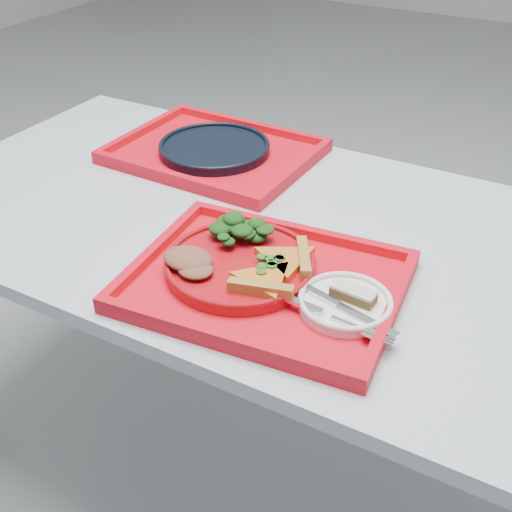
% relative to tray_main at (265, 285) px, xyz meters
% --- Properties ---
extents(ground, '(10.00, 10.00, 0.00)m').
position_rel_tray_main_xyz_m(ground, '(-0.07, 0.19, -0.76)').
color(ground, '#94979C').
rests_on(ground, ground).
extents(table, '(1.60, 0.80, 0.75)m').
position_rel_tray_main_xyz_m(table, '(-0.07, 0.19, -0.08)').
color(table, '#A8B1BC').
rests_on(table, ground).
extents(tray_main, '(0.48, 0.39, 0.01)m').
position_rel_tray_main_xyz_m(tray_main, '(0.00, 0.00, 0.00)').
color(tray_main, red).
rests_on(tray_main, table).
extents(tray_far, '(0.46, 0.36, 0.01)m').
position_rel_tray_main_xyz_m(tray_far, '(-0.35, 0.40, 0.00)').
color(tray_far, red).
rests_on(tray_far, table).
extents(dinner_plate, '(0.26, 0.26, 0.02)m').
position_rel_tray_main_xyz_m(dinner_plate, '(-0.05, 0.01, 0.02)').
color(dinner_plate, '#AB0B13').
rests_on(dinner_plate, tray_main).
extents(side_plate, '(0.15, 0.15, 0.01)m').
position_rel_tray_main_xyz_m(side_plate, '(0.14, 0.00, 0.01)').
color(side_plate, white).
rests_on(side_plate, tray_main).
extents(navy_plate, '(0.26, 0.26, 0.02)m').
position_rel_tray_main_xyz_m(navy_plate, '(-0.35, 0.40, 0.01)').
color(navy_plate, black).
rests_on(navy_plate, tray_far).
extents(pizza_slice_a, '(0.13, 0.15, 0.02)m').
position_rel_tray_main_xyz_m(pizza_slice_a, '(0.01, -0.02, 0.03)').
color(pizza_slice_a, gold).
rests_on(pizza_slice_a, dinner_plate).
extents(pizza_slice_b, '(0.16, 0.15, 0.02)m').
position_rel_tray_main_xyz_m(pizza_slice_b, '(0.01, 0.05, 0.03)').
color(pizza_slice_b, gold).
rests_on(pizza_slice_b, dinner_plate).
extents(salad_heap, '(0.10, 0.08, 0.05)m').
position_rel_tray_main_xyz_m(salad_heap, '(-0.09, 0.07, 0.05)').
color(salad_heap, black).
rests_on(salad_heap, dinner_plate).
extents(meat_portion, '(0.09, 0.07, 0.03)m').
position_rel_tray_main_xyz_m(meat_portion, '(-0.13, -0.04, 0.04)').
color(meat_portion, brown).
rests_on(meat_portion, dinner_plate).
extents(dessert_bar, '(0.08, 0.04, 0.02)m').
position_rel_tray_main_xyz_m(dessert_bar, '(0.15, 0.01, 0.03)').
color(dessert_bar, '#4F2C1A').
rests_on(dessert_bar, side_plate).
extents(knife, '(0.18, 0.06, 0.01)m').
position_rel_tray_main_xyz_m(knife, '(0.15, -0.02, 0.02)').
color(knife, silver).
rests_on(knife, side_plate).
extents(fork, '(0.19, 0.04, 0.01)m').
position_rel_tray_main_xyz_m(fork, '(0.14, -0.05, 0.02)').
color(fork, silver).
rests_on(fork, side_plate).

